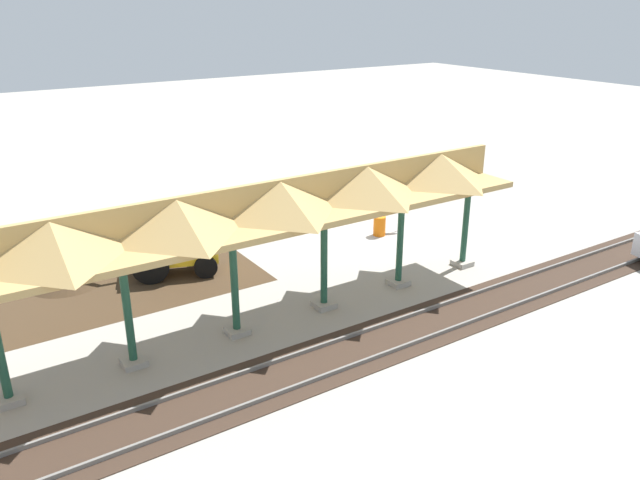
# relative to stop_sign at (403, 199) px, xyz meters

# --- Properties ---
(ground_plane) EXTENTS (120.00, 120.00, 0.00)m
(ground_plane) POSITION_rel_stop_sign_xyz_m (1.85, -0.33, -1.48)
(ground_plane) COLOR #9E998E
(dirt_work_zone) EXTENTS (9.86, 7.00, 0.01)m
(dirt_work_zone) POSITION_rel_stop_sign_xyz_m (12.64, -1.75, -1.48)
(dirt_work_zone) COLOR #42301E
(dirt_work_zone) RESTS_ON ground
(platform_canopy) EXTENTS (21.45, 3.20, 4.90)m
(platform_canopy) POSITION_rel_stop_sign_xyz_m (10.84, 4.61, 2.68)
(platform_canopy) COLOR #9E998E
(platform_canopy) RESTS_ON ground
(rail_tracks) EXTENTS (60.00, 2.58, 0.15)m
(rail_tracks) POSITION_rel_stop_sign_xyz_m (1.85, 7.58, -1.45)
(rail_tracks) COLOR slate
(rail_tracks) RESTS_ON ground
(stop_sign) EXTENTS (0.67, 0.42, 2.07)m
(stop_sign) POSITION_rel_stop_sign_xyz_m (0.00, 0.00, 0.00)
(stop_sign) COLOR gray
(stop_sign) RESTS_ON ground
(backhoe) EXTENTS (5.27, 2.89, 2.82)m
(backhoe) POSITION_rel_stop_sign_xyz_m (10.84, -1.04, -0.22)
(backhoe) COLOR yellow
(backhoe) RESTS_ON ground
(dirt_mound) EXTENTS (5.72, 5.72, 1.78)m
(dirt_mound) POSITION_rel_stop_sign_xyz_m (14.57, -2.51, -1.48)
(dirt_mound) COLOR #42301E
(dirt_mound) RESTS_ON ground
(traffic_barrel) EXTENTS (0.56, 0.56, 0.90)m
(traffic_barrel) POSITION_rel_stop_sign_xyz_m (1.38, 0.03, -1.03)
(traffic_barrel) COLOR orange
(traffic_barrel) RESTS_ON ground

